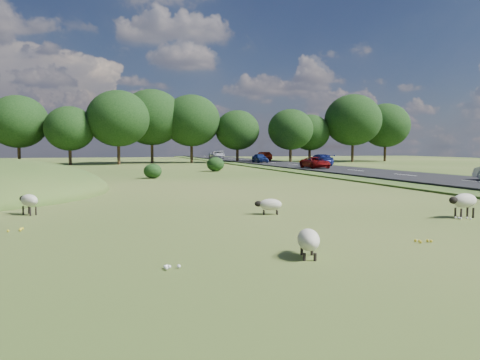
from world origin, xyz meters
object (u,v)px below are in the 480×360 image
at_px(sheep_3, 464,201).
at_px(car_0, 315,163).
at_px(sheep_1, 270,205).
at_px(car_5, 218,154).
at_px(car_4, 260,158).
at_px(car_6, 217,155).
at_px(sheep_0, 29,200).
at_px(sheep_2, 308,239).
at_px(car_7, 320,160).
at_px(car_1, 264,156).

distance_m(sheep_3, car_0, 34.43).
height_order(sheep_1, car_5, car_5).
height_order(car_4, car_6, car_6).
bearing_deg(sheep_1, sheep_0, -0.49).
xyz_separation_m(sheep_0, sheep_2, (7.36, -9.41, -0.12)).
relative_size(sheep_1, sheep_2, 0.89).
distance_m(sheep_2, car_0, 41.13).
xyz_separation_m(sheep_0, car_6, (25.23, 73.75, 0.43)).
distance_m(car_5, car_6, 14.67).
distance_m(car_4, car_7, 12.80).
bearing_deg(sheep_2, sheep_0, 56.02).
xyz_separation_m(sheep_0, car_5, (29.03, 87.92, 0.43)).
distance_m(car_4, car_6, 27.29).
xyz_separation_m(sheep_3, car_5, (13.60, 93.29, 0.35)).
bearing_deg(car_0, sheep_1, -118.43).
distance_m(sheep_1, sheep_3, 7.13).
distance_m(sheep_1, car_6, 78.01).
relative_size(sheep_2, car_0, 0.28).
height_order(sheep_0, sheep_3, sheep_3).
bearing_deg(sheep_3, car_0, -112.91).
height_order(sheep_2, sheep_3, sheep_3).
bearing_deg(car_1, car_0, 82.29).
relative_size(sheep_0, car_4, 0.27).
bearing_deg(car_7, car_0, 60.11).
xyz_separation_m(sheep_3, car_7, (13.60, 39.62, 0.32)).
xyz_separation_m(sheep_3, car_6, (9.80, 79.12, 0.35)).
relative_size(car_0, car_7, 0.91).
relative_size(car_0, car_6, 0.84).
distance_m(sheep_0, sheep_3, 16.34).
height_order(sheep_3, car_4, car_4).
distance_m(sheep_1, car_0, 34.30).
bearing_deg(sheep_0, car_7, -76.23).
relative_size(sheep_3, car_1, 0.29).
xyz_separation_m(sheep_1, sheep_2, (-1.54, -6.88, 0.05)).
bearing_deg(car_0, car_4, 90.00).
bearing_deg(car_5, sheep_2, 77.45).
height_order(car_0, car_7, car_7).
distance_m(sheep_0, car_0, 37.42).
xyz_separation_m(sheep_3, car_1, (13.60, 61.08, 0.36)).
bearing_deg(sheep_2, car_0, -7.76).
bearing_deg(sheep_0, car_5, -54.21).
distance_m(sheep_0, car_1, 62.81).
bearing_deg(car_4, sheep_0, -118.50).
relative_size(car_5, car_7, 1.04).
xyz_separation_m(car_1, car_6, (-3.80, 18.05, -0.01)).
distance_m(sheep_0, car_4, 52.87).
distance_m(sheep_1, car_4, 51.64).
bearing_deg(car_1, car_4, 67.65).
distance_m(car_4, car_5, 41.63).
bearing_deg(sheep_1, car_4, -93.07).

